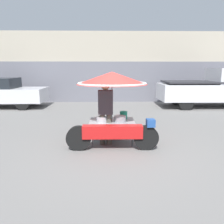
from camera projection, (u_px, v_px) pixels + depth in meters
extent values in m
plane|color=slate|center=(116.00, 150.00, 5.48)|extent=(36.00, 36.00, 0.00)
cube|color=#B2A893|center=(110.00, 67.00, 13.94)|extent=(28.00, 2.00, 4.13)
cube|color=slate|center=(111.00, 82.00, 13.10)|extent=(23.80, 0.06, 2.40)
cylinder|color=black|center=(146.00, 138.00, 5.43)|extent=(0.62, 0.14, 0.62)
cylinder|color=black|center=(79.00, 138.00, 5.40)|extent=(0.62, 0.14, 0.62)
cube|color=red|center=(112.00, 132.00, 5.38)|extent=(1.48, 0.24, 0.32)
cube|color=#234C93|center=(151.00, 123.00, 5.36)|extent=(0.20, 0.24, 0.18)
cylinder|color=black|center=(112.00, 130.00, 6.27)|extent=(0.56, 0.14, 0.56)
cylinder|color=#515156|center=(132.00, 136.00, 5.64)|extent=(0.03, 0.03, 0.59)
cylinder|color=#515156|center=(129.00, 128.00, 6.38)|extent=(0.03, 0.03, 0.59)
cylinder|color=#515156|center=(92.00, 136.00, 5.62)|extent=(0.03, 0.03, 0.59)
cylinder|color=#515156|center=(94.00, 128.00, 6.36)|extent=(0.03, 0.03, 0.59)
cube|color=#9E9EA3|center=(112.00, 121.00, 5.94)|extent=(1.21, 0.89, 0.02)
cylinder|color=#B2B2B7|center=(112.00, 103.00, 5.84)|extent=(0.03, 0.03, 0.99)
cone|color=red|center=(112.00, 78.00, 5.71)|extent=(1.86, 1.86, 0.32)
torus|color=white|center=(112.00, 83.00, 5.74)|extent=(1.81, 1.81, 0.05)
cylinder|color=#B7B7BC|center=(102.00, 119.00, 5.77)|extent=(0.28, 0.28, 0.15)
cylinder|color=#939399|center=(120.00, 119.00, 5.80)|extent=(0.32, 0.32, 0.16)
cylinder|color=#1E936B|center=(124.00, 115.00, 6.17)|extent=(0.21, 0.21, 0.20)
cylinder|color=#4C473D|center=(102.00, 129.00, 5.79)|extent=(0.14, 0.14, 0.83)
cylinder|color=#4C473D|center=(109.00, 129.00, 5.79)|extent=(0.14, 0.14, 0.83)
cube|color=#38383D|center=(106.00, 102.00, 5.65)|extent=(0.38, 0.22, 0.62)
sphere|color=tan|center=(105.00, 86.00, 5.57)|extent=(0.23, 0.23, 0.23)
cylinder|color=black|center=(23.00, 104.00, 10.63)|extent=(0.63, 0.20, 0.63)
cylinder|color=black|center=(33.00, 99.00, 12.12)|extent=(0.63, 0.20, 0.63)
cube|color=silver|center=(0.00, 95.00, 11.27)|extent=(4.64, 1.79, 0.69)
cylinder|color=black|center=(186.00, 102.00, 10.65)|extent=(0.76, 0.24, 0.76)
cylinder|color=black|center=(176.00, 98.00, 12.28)|extent=(0.76, 0.24, 0.76)
cube|color=silver|center=(212.00, 92.00, 11.42)|extent=(5.49, 1.96, 0.84)
cube|color=#2D2D33|center=(192.00, 82.00, 11.29)|extent=(2.85, 1.88, 0.08)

